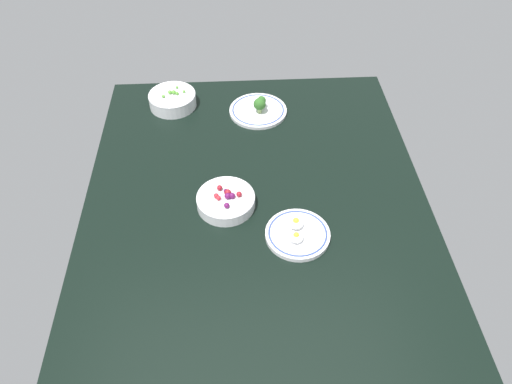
# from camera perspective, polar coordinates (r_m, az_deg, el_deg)

# --- Properties ---
(dining_table) EXTENTS (1.31, 1.07, 0.04)m
(dining_table) POSITION_cam_1_polar(r_m,az_deg,el_deg) (1.54, 0.00, -1.03)
(dining_table) COLOR black
(dining_table) RESTS_ON ground
(bowl_peas) EXTENTS (0.18, 0.18, 0.07)m
(bowl_peas) POSITION_cam_1_polar(r_m,az_deg,el_deg) (1.90, -9.78, 10.69)
(bowl_peas) COLOR silver
(bowl_peas) RESTS_ON dining_table
(plate_broccoli) EXTENTS (0.22, 0.22, 0.07)m
(plate_broccoli) POSITION_cam_1_polar(r_m,az_deg,el_deg) (1.85, 0.28, 9.68)
(plate_broccoli) COLOR silver
(plate_broccoli) RESTS_ON dining_table
(bowl_berries) EXTENTS (0.18, 0.18, 0.06)m
(bowl_berries) POSITION_cam_1_polar(r_m,az_deg,el_deg) (1.49, -3.56, -0.98)
(bowl_berries) COLOR silver
(bowl_berries) RESTS_ON dining_table
(plate_eggs) EXTENTS (0.19, 0.19, 0.05)m
(plate_eggs) POSITION_cam_1_polar(r_m,az_deg,el_deg) (1.42, 4.89, -4.88)
(plate_eggs) COLOR silver
(plate_eggs) RESTS_ON dining_table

